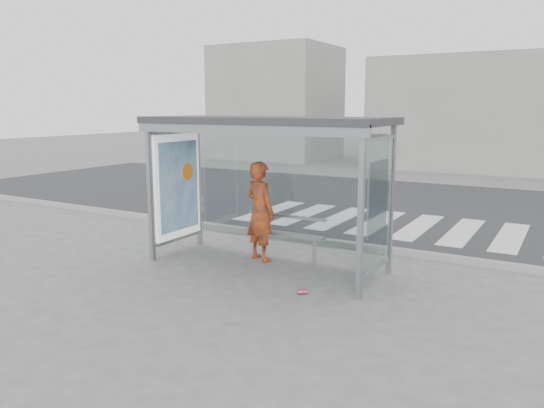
{
  "coord_description": "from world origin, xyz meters",
  "views": [
    {
      "loc": [
        4.61,
        -7.75,
        2.78
      ],
      "look_at": [
        0.01,
        0.2,
        1.1
      ],
      "focal_mm": 35.0,
      "sensor_mm": 36.0,
      "label": 1
    }
  ],
  "objects_px": {
    "person": "(260,211)",
    "soda_can": "(302,292)",
    "bench": "(284,233)",
    "bus_shelter": "(249,153)"
  },
  "relations": [
    {
      "from": "person",
      "to": "soda_can",
      "type": "height_order",
      "value": "person"
    },
    {
      "from": "bench",
      "to": "soda_can",
      "type": "height_order",
      "value": "bench"
    },
    {
      "from": "bench",
      "to": "person",
      "type": "bearing_deg",
      "value": -146.07
    },
    {
      "from": "bus_shelter",
      "to": "person",
      "type": "height_order",
      "value": "bus_shelter"
    },
    {
      "from": "bus_shelter",
      "to": "soda_can",
      "type": "relative_size",
      "value": 31.11
    },
    {
      "from": "bus_shelter",
      "to": "soda_can",
      "type": "xyz_separation_m",
      "value": [
        1.57,
        -0.99,
        -1.95
      ]
    },
    {
      "from": "person",
      "to": "bench",
      "type": "height_order",
      "value": "person"
    },
    {
      "from": "soda_can",
      "to": "person",
      "type": "bearing_deg",
      "value": 140.02
    },
    {
      "from": "bus_shelter",
      "to": "bench",
      "type": "bearing_deg",
      "value": 50.32
    },
    {
      "from": "person",
      "to": "soda_can",
      "type": "bearing_deg",
      "value": 160.32
    }
  ]
}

